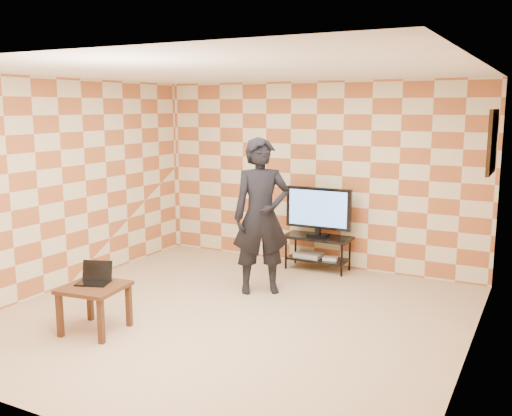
{
  "coord_description": "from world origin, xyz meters",
  "views": [
    {
      "loc": [
        3.08,
        -5.3,
        2.33
      ],
      "look_at": [
        0.0,
        0.6,
        1.15
      ],
      "focal_mm": 40.0,
      "sensor_mm": 36.0,
      "label": 1
    }
  ],
  "objects_px": {
    "tv": "(318,209)",
    "side_table": "(94,294)",
    "person": "(261,216)",
    "tv_stand": "(318,245)"
  },
  "relations": [
    {
      "from": "tv",
      "to": "person",
      "type": "relative_size",
      "value": 0.5
    },
    {
      "from": "side_table",
      "to": "person",
      "type": "height_order",
      "value": "person"
    },
    {
      "from": "tv",
      "to": "person",
      "type": "height_order",
      "value": "person"
    },
    {
      "from": "tv_stand",
      "to": "side_table",
      "type": "height_order",
      "value": "same"
    },
    {
      "from": "side_table",
      "to": "person",
      "type": "xyz_separation_m",
      "value": [
        0.95,
        1.98,
        0.57
      ]
    },
    {
      "from": "tv",
      "to": "tv_stand",
      "type": "bearing_deg",
      "value": 89.48
    },
    {
      "from": "tv",
      "to": "person",
      "type": "xyz_separation_m",
      "value": [
        -0.27,
        -1.27,
        0.09
      ]
    },
    {
      "from": "tv_stand",
      "to": "person",
      "type": "relative_size",
      "value": 0.49
    },
    {
      "from": "tv",
      "to": "side_table",
      "type": "height_order",
      "value": "tv"
    },
    {
      "from": "tv",
      "to": "side_table",
      "type": "xyz_separation_m",
      "value": [
        -1.22,
        -3.25,
        -0.48
      ]
    }
  ]
}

